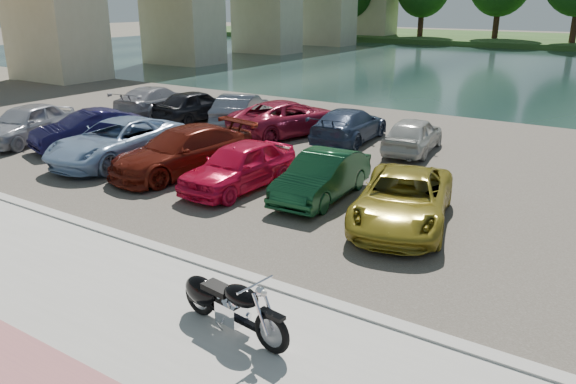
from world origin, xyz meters
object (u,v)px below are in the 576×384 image
at_px(motorcycle, 224,302).
at_px(car_2, 118,141).
at_px(car_0, 26,123).
at_px(car_1, 89,130).

height_order(motorcycle, car_2, car_2).
relative_size(car_0, car_2, 0.84).
xyz_separation_m(car_1, car_2, (2.33, -0.69, 0.03)).
bearing_deg(car_0, motorcycle, -37.06).
distance_m(car_1, car_2, 2.43).
bearing_deg(car_1, motorcycle, -12.80).
distance_m(motorcycle, car_2, 11.08).
xyz_separation_m(car_0, car_1, (2.66, 0.76, -0.05)).
relative_size(car_0, car_1, 1.05).
relative_size(motorcycle, car_2, 0.46).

